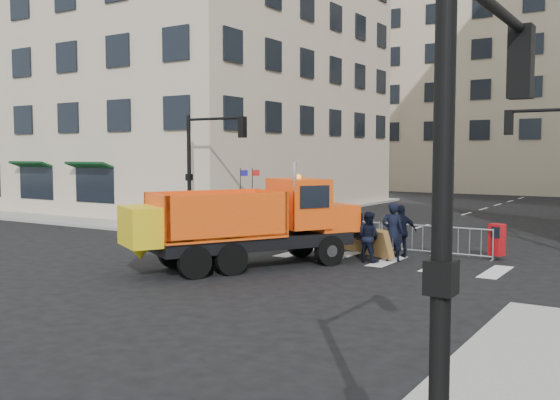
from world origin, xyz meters
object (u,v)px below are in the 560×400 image
Objects in this scene: cop_a at (393,232)px; cop_b at (368,237)px; worker at (254,213)px; newspaper_box at (497,240)px; cop_c at (402,231)px; plow_truck at (247,221)px.

cop_a is 1.17× the size of cop_b.
worker is 10.34m from newspaper_box.
cop_a reaches higher than newspaper_box.
newspaper_box is at bearing 165.15° from cop_c.
plow_truck reaches higher than cop_a.
worker is (-3.88, 6.04, -0.45)m from plow_truck.
cop_c is (0.00, 0.83, -0.08)m from cop_a.
plow_truck is 8.01× the size of newspaper_box.
cop_c is at bearing -28.26° from worker.
worker is (-7.38, 2.38, 0.07)m from cop_a.
plow_truck is at bearing 12.31° from cop_c.
cop_c is 1.01× the size of worker.
cop_b is 1.56× the size of newspaper_box.
worker is at bearing -51.55° from cop_c.
cop_c reaches higher than newspaper_box.
worker is at bearing -40.16° from cop_a.
plow_truck reaches higher than newspaper_box.
cop_b reaches higher than newspaper_box.
plow_truck reaches higher than worker.
worker is at bearing -16.26° from cop_b.
cop_a is at bearing -126.59° from cop_b.
cop_b is at bearing -40.43° from worker.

